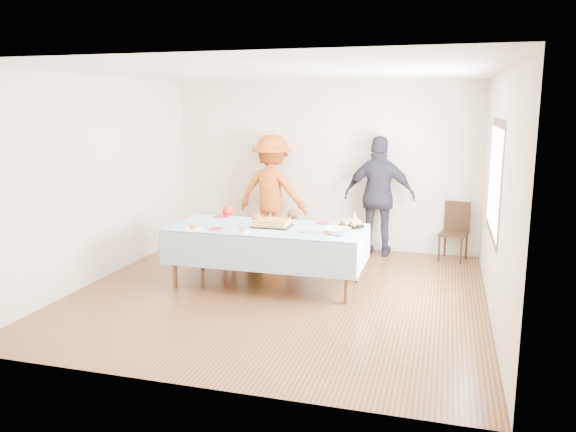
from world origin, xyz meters
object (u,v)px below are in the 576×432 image
Objects in this scene: birthday_cake at (272,223)px; dining_chair at (455,228)px; adult_left at (272,192)px; party_table at (267,231)px.

dining_chair reaches higher than birthday_cake.
adult_left is (-2.89, -0.07, 0.44)m from dining_chair.
party_table is 2.83× the size of dining_chair.
dining_chair reaches higher than party_table.
birthday_cake is 3.04m from dining_chair.
adult_left is (-0.60, 1.89, 0.11)m from birthday_cake.
birthday_cake reaches higher than party_table.
adult_left reaches higher than birthday_cake.
dining_chair is 2.93m from adult_left.
birthday_cake is 0.56× the size of dining_chair.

